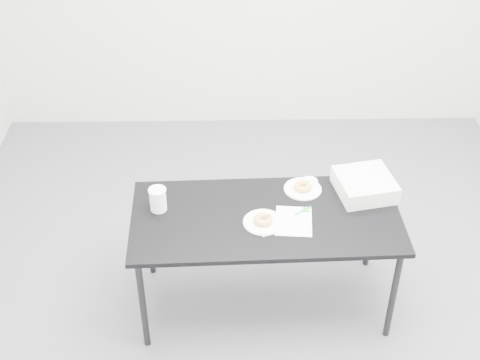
{
  "coord_description": "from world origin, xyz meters",
  "views": [
    {
      "loc": [
        -0.13,
        -2.92,
        3.04
      ],
      "look_at": [
        -0.07,
        0.02,
        0.84
      ],
      "focal_mm": 50.0,
      "sensor_mm": 36.0,
      "label": 1
    }
  ],
  "objects_px": {
    "table": "(266,223)",
    "donut_near": "(263,219)",
    "pen": "(303,211)",
    "plate_near": "(263,222)",
    "scorecard": "(294,221)",
    "donut_far": "(303,186)",
    "bakery_box": "(365,185)",
    "plate_far": "(303,189)",
    "coffee_cup": "(158,199)"
  },
  "relations": [
    {
      "from": "plate_near",
      "to": "donut_far",
      "type": "relative_size",
      "value": 2.16
    },
    {
      "from": "coffee_cup",
      "to": "scorecard",
      "type": "bearing_deg",
      "value": -8.98
    },
    {
      "from": "table",
      "to": "donut_far",
      "type": "bearing_deg",
      "value": 44.49
    },
    {
      "from": "table",
      "to": "plate_far",
      "type": "relative_size",
      "value": 6.93
    },
    {
      "from": "table",
      "to": "bakery_box",
      "type": "distance_m",
      "value": 0.62
    },
    {
      "from": "donut_far",
      "to": "bakery_box",
      "type": "height_order",
      "value": "bakery_box"
    },
    {
      "from": "table",
      "to": "coffee_cup",
      "type": "xyz_separation_m",
      "value": [
        -0.6,
        0.07,
        0.12
      ]
    },
    {
      "from": "table",
      "to": "donut_far",
      "type": "relative_size",
      "value": 14.77
    },
    {
      "from": "table",
      "to": "scorecard",
      "type": "distance_m",
      "value": 0.16
    },
    {
      "from": "scorecard",
      "to": "bakery_box",
      "type": "distance_m",
      "value": 0.5
    },
    {
      "from": "donut_near",
      "to": "bakery_box",
      "type": "xyz_separation_m",
      "value": [
        0.59,
        0.26,
        0.03
      ]
    },
    {
      "from": "plate_near",
      "to": "bakery_box",
      "type": "xyz_separation_m",
      "value": [
        0.59,
        0.26,
        0.05
      ]
    },
    {
      "from": "table",
      "to": "donut_near",
      "type": "xyz_separation_m",
      "value": [
        -0.02,
        -0.06,
        0.08
      ]
    },
    {
      "from": "table",
      "to": "pen",
      "type": "xyz_separation_m",
      "value": [
        0.21,
        0.03,
        0.06
      ]
    },
    {
      "from": "pen",
      "to": "donut_near",
      "type": "xyz_separation_m",
      "value": [
        -0.22,
        -0.09,
        0.02
      ]
    },
    {
      "from": "donut_near",
      "to": "coffee_cup",
      "type": "height_order",
      "value": "coffee_cup"
    },
    {
      "from": "pen",
      "to": "plate_near",
      "type": "relative_size",
      "value": 0.52
    },
    {
      "from": "plate_near",
      "to": "plate_far",
      "type": "xyz_separation_m",
      "value": [
        0.24,
        0.3,
        -0.0
      ]
    },
    {
      "from": "scorecard",
      "to": "plate_far",
      "type": "relative_size",
      "value": 1.15
    },
    {
      "from": "plate_near",
      "to": "donut_far",
      "type": "height_order",
      "value": "donut_far"
    },
    {
      "from": "plate_near",
      "to": "donut_near",
      "type": "distance_m",
      "value": 0.02
    },
    {
      "from": "table",
      "to": "donut_near",
      "type": "distance_m",
      "value": 0.1
    },
    {
      "from": "plate_far",
      "to": "donut_near",
      "type": "bearing_deg",
      "value": -129.36
    },
    {
      "from": "plate_near",
      "to": "coffee_cup",
      "type": "xyz_separation_m",
      "value": [
        -0.58,
        0.13,
        0.06
      ]
    },
    {
      "from": "pen",
      "to": "plate_near",
      "type": "xyz_separation_m",
      "value": [
        -0.22,
        -0.09,
        -0.0
      ]
    },
    {
      "from": "pen",
      "to": "donut_near",
      "type": "height_order",
      "value": "donut_near"
    },
    {
      "from": "plate_near",
      "to": "donut_far",
      "type": "distance_m",
      "value": 0.38
    },
    {
      "from": "plate_near",
      "to": "table",
      "type": "bearing_deg",
      "value": 73.05
    },
    {
      "from": "table",
      "to": "donut_near",
      "type": "height_order",
      "value": "donut_near"
    },
    {
      "from": "donut_near",
      "to": "pen",
      "type": "bearing_deg",
      "value": 22.82
    },
    {
      "from": "donut_near",
      "to": "plate_near",
      "type": "bearing_deg",
      "value": 0.0
    },
    {
      "from": "table",
      "to": "bakery_box",
      "type": "relative_size",
      "value": 4.91
    },
    {
      "from": "plate_near",
      "to": "donut_near",
      "type": "xyz_separation_m",
      "value": [
        0.0,
        0.0,
        0.02
      ]
    },
    {
      "from": "donut_far",
      "to": "pen",
      "type": "bearing_deg",
      "value": -95.16
    },
    {
      "from": "plate_far",
      "to": "bakery_box",
      "type": "height_order",
      "value": "bakery_box"
    },
    {
      "from": "donut_near",
      "to": "plate_far",
      "type": "height_order",
      "value": "donut_near"
    },
    {
      "from": "coffee_cup",
      "to": "bakery_box",
      "type": "xyz_separation_m",
      "value": [
        1.17,
        0.13,
        -0.02
      ]
    },
    {
      "from": "pen",
      "to": "plate_far",
      "type": "height_order",
      "value": "pen"
    },
    {
      "from": "donut_near",
      "to": "coffee_cup",
      "type": "xyz_separation_m",
      "value": [
        -0.58,
        0.13,
        0.04
      ]
    },
    {
      "from": "pen",
      "to": "coffee_cup",
      "type": "height_order",
      "value": "coffee_cup"
    },
    {
      "from": "plate_far",
      "to": "pen",
      "type": "bearing_deg",
      "value": -95.16
    },
    {
      "from": "table",
      "to": "coffee_cup",
      "type": "bearing_deg",
      "value": 171.49
    },
    {
      "from": "scorecard",
      "to": "donut_far",
      "type": "bearing_deg",
      "value": 80.15
    },
    {
      "from": "donut_near",
      "to": "donut_far",
      "type": "bearing_deg",
      "value": 50.64
    },
    {
      "from": "plate_near",
      "to": "pen",
      "type": "bearing_deg",
      "value": 22.82
    },
    {
      "from": "scorecard",
      "to": "coffee_cup",
      "type": "distance_m",
      "value": 0.76
    },
    {
      "from": "plate_far",
      "to": "scorecard",
      "type": "bearing_deg",
      "value": -104.94
    },
    {
      "from": "scorecard",
      "to": "donut_near",
      "type": "relative_size",
      "value": 2.41
    },
    {
      "from": "plate_near",
      "to": "plate_far",
      "type": "height_order",
      "value": "plate_near"
    },
    {
      "from": "plate_far",
      "to": "bakery_box",
      "type": "distance_m",
      "value": 0.35
    }
  ]
}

